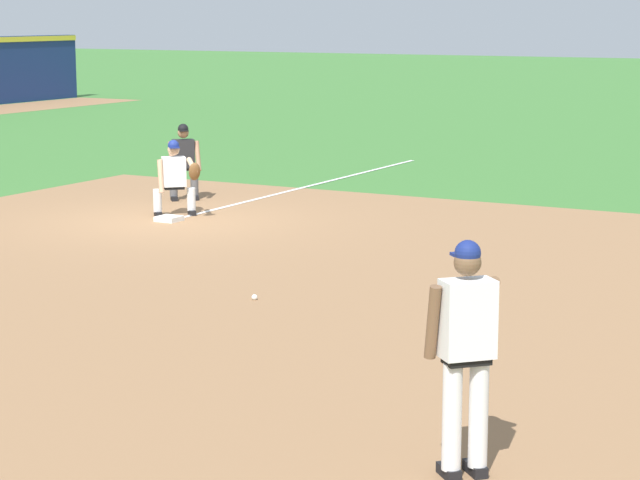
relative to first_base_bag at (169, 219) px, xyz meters
The scene contains 8 objects.
ground_plane 0.04m from the first_base_bag, ahead, with size 160.00×160.00×0.00m, color #3D7533.
infield_dirt_patch 6.25m from the first_base_bag, 134.22° to the right, with size 18.00×18.00×0.01m, color #936B47.
foul_line_stripe 5.04m from the first_base_bag, ahead, with size 10.09×0.10×0.00m, color white.
first_base_bag is the anchor object (origin of this frame).
baseball 6.20m from the first_base_bag, 134.79° to the right, with size 0.07×0.07×0.07m, color white.
pitcher 12.51m from the first_base_bag, 134.15° to the right, with size 0.85×0.55×1.86m.
first_baseman 0.88m from the first_base_bag, 21.50° to the left, with size 0.73×1.08×1.34m.
umpire 2.55m from the first_base_bag, 28.50° to the left, with size 0.67×0.67×1.46m.
Camera 1 is at (-17.25, -12.35, 3.53)m, focal length 70.00 mm.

